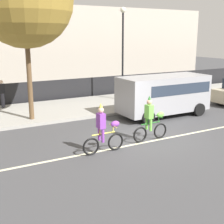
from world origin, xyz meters
TOP-DOWN VIEW (x-y plane):
  - ground_plane at (0.00, 0.00)m, footprint 80.00×80.00m
  - road_centre_line at (0.00, -0.50)m, footprint 36.00×0.14m
  - sidewalk_curb at (0.00, 6.50)m, footprint 60.00×5.00m
  - fence_line at (0.00, 9.40)m, footprint 40.00×0.08m
  - building_backdrop at (2.21, 18.00)m, footprint 28.00×8.00m
  - parade_cyclist_purple at (-2.26, -0.69)m, footprint 1.72×0.50m
  - parade_cyclist_lime at (0.10, -0.39)m, footprint 1.72×0.50m
  - parked_van_grey at (3.23, 2.70)m, footprint 5.00×2.22m
  - street_lamp_post at (3.09, 6.93)m, footprint 0.36×0.36m
  - pedestrian_onlooker at (-4.28, 8.29)m, footprint 0.32×0.20m

SIDE VIEW (x-z plane):
  - ground_plane at x=0.00m, z-range 0.00..0.00m
  - road_centre_line at x=0.00m, z-range 0.00..0.01m
  - sidewalk_curb at x=0.00m, z-range 0.00..0.15m
  - fence_line at x=0.00m, z-range 0.00..1.40m
  - parade_cyclist_purple at x=-2.26m, z-range -0.12..1.80m
  - parade_cyclist_lime at x=0.10m, z-range -0.12..1.80m
  - pedestrian_onlooker at x=-4.28m, z-range 0.20..1.82m
  - parked_van_grey at x=3.23m, z-range 0.19..2.37m
  - building_backdrop at x=2.21m, z-range 0.00..6.68m
  - street_lamp_post at x=3.09m, z-range 1.06..6.92m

